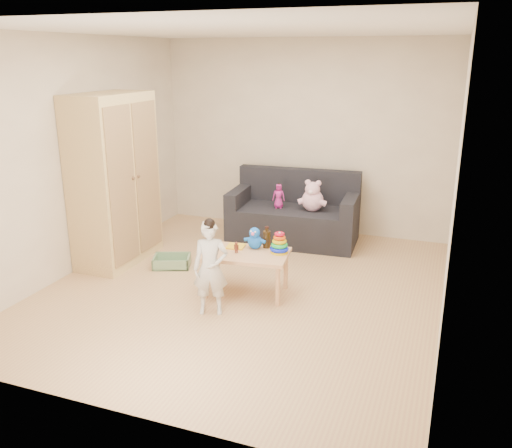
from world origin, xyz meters
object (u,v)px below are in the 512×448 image
at_px(wardrobe, 114,180).
at_px(toddler, 211,269).
at_px(play_table, 246,273).
at_px(sofa, 293,225).

bearing_deg(wardrobe, toddler, -28.82).
bearing_deg(play_table, sofa, 90.66).
xyz_separation_m(play_table, toddler, (-0.15, -0.53, 0.22)).
bearing_deg(toddler, sofa, 67.34).
height_order(sofa, play_table, sofa).
xyz_separation_m(wardrobe, sofa, (1.77, 1.38, -0.76)).
bearing_deg(toddler, wardrobe, 131.83).
distance_m(wardrobe, toddler, 1.95).
distance_m(sofa, toddler, 2.29).
distance_m(wardrobe, play_table, 1.98).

